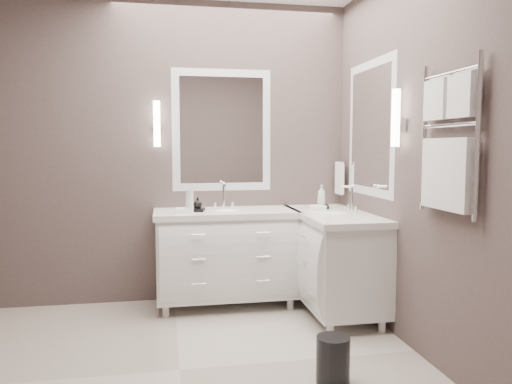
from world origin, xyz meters
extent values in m
cube|color=beige|center=(0.00, 0.00, -0.01)|extent=(3.20, 3.00, 0.01)
cube|color=#4C3F3D|center=(0.00, 1.50, 1.35)|extent=(3.20, 0.01, 2.70)
cube|color=#4C3F3D|center=(0.00, -1.50, 1.35)|extent=(3.20, 0.01, 2.70)
cube|color=#4C3F3D|center=(1.60, 0.00, 1.35)|extent=(0.01, 3.00, 2.70)
cube|color=white|center=(0.45, 1.23, 0.45)|extent=(1.20, 0.55, 0.70)
cube|color=white|center=(0.45, 1.23, 0.82)|extent=(1.24, 0.59, 0.05)
ellipsoid|color=white|center=(0.45, 1.23, 0.81)|extent=(0.36, 0.28, 0.12)
cylinder|color=white|center=(0.45, 1.39, 0.96)|extent=(0.02, 0.02, 0.22)
cube|color=white|center=(1.33, 0.90, 0.45)|extent=(0.55, 1.20, 0.70)
cube|color=white|center=(1.33, 0.90, 0.82)|extent=(0.59, 1.24, 0.05)
ellipsoid|color=white|center=(1.33, 0.90, 0.81)|extent=(0.36, 0.28, 0.12)
cylinder|color=white|center=(1.49, 0.90, 0.96)|extent=(0.02, 0.02, 0.22)
cube|color=white|center=(0.45, 1.49, 1.55)|extent=(0.90, 0.02, 1.10)
cube|color=white|center=(0.45, 1.49, 1.55)|extent=(0.77, 0.02, 0.96)
cube|color=white|center=(1.59, 0.80, 1.55)|extent=(0.02, 0.90, 1.10)
cube|color=white|center=(1.59, 0.80, 1.55)|extent=(0.02, 0.90, 0.96)
cube|color=white|center=(-0.13, 1.43, 1.55)|extent=(0.05, 0.05, 0.10)
cylinder|color=white|center=(-0.13, 1.43, 1.60)|extent=(0.06, 0.06, 0.40)
cube|color=white|center=(1.53, 0.22, 1.55)|extent=(0.05, 0.05, 0.10)
cylinder|color=white|center=(1.53, 0.22, 1.60)|extent=(0.06, 0.06, 0.40)
cylinder|color=white|center=(1.55, 1.36, 1.25)|extent=(0.02, 0.22, 0.02)
cube|color=white|center=(1.54, 1.36, 1.11)|extent=(0.03, 0.17, 0.30)
cylinder|color=white|center=(1.56, -0.68, 1.45)|extent=(0.03, 0.03, 0.90)
cylinder|color=white|center=(1.56, -0.12, 1.45)|extent=(0.03, 0.03, 0.90)
cube|color=white|center=(1.55, -0.53, 1.68)|extent=(0.06, 0.22, 0.24)
cube|color=white|center=(1.55, -0.27, 1.68)|extent=(0.06, 0.22, 0.24)
cube|color=white|center=(1.55, -0.40, 1.24)|extent=(0.06, 0.46, 0.42)
cylinder|color=black|center=(0.89, -0.34, 0.14)|extent=(0.20, 0.20, 0.28)
cube|color=black|center=(0.17, 1.20, 0.86)|extent=(0.20, 0.17, 0.03)
cube|color=black|center=(1.31, 1.21, 0.86)|extent=(0.17, 0.20, 0.03)
cylinder|color=silver|center=(0.13, 1.09, 0.94)|extent=(0.09, 0.09, 0.19)
imported|color=white|center=(0.14, 1.22, 0.93)|extent=(0.05, 0.06, 0.12)
imported|color=black|center=(0.20, 1.17, 0.92)|extent=(0.09, 0.09, 0.10)
imported|color=white|center=(1.31, 1.21, 0.97)|extent=(0.07, 0.08, 0.18)
camera|label=1|loc=(-0.08, -3.06, 1.40)|focal=35.00mm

